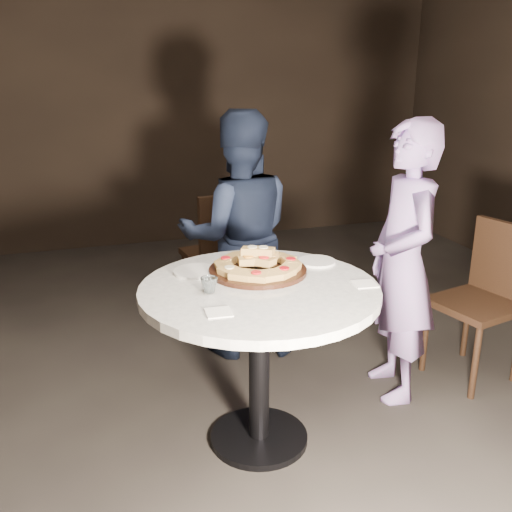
{
  "coord_description": "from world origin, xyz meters",
  "views": [
    {
      "loc": [
        -0.84,
        -2.46,
        1.78
      ],
      "look_at": [
        -0.08,
        -0.09,
        0.96
      ],
      "focal_mm": 40.0,
      "sensor_mm": 36.0,
      "label": 1
    }
  ],
  "objects_px": {
    "diner_navy": "(238,236)",
    "focaccia_pile": "(258,262)",
    "table": "(259,317)",
    "serving_board": "(258,270)",
    "water_glass": "(209,285)",
    "chair_far": "(224,249)",
    "chair_right": "(488,290)",
    "diner_teal": "(402,263)"
  },
  "relations": [
    {
      "from": "diner_teal",
      "to": "diner_navy",
      "type": "bearing_deg",
      "value": -128.06
    },
    {
      "from": "diner_navy",
      "to": "diner_teal",
      "type": "height_order",
      "value": "diner_navy"
    },
    {
      "from": "serving_board",
      "to": "focaccia_pile",
      "type": "bearing_deg",
      "value": 28.54
    },
    {
      "from": "water_glass",
      "to": "diner_navy",
      "type": "height_order",
      "value": "diner_navy"
    },
    {
      "from": "focaccia_pile",
      "to": "diner_teal",
      "type": "relative_size",
      "value": 0.28
    },
    {
      "from": "serving_board",
      "to": "diner_teal",
      "type": "relative_size",
      "value": 0.31
    },
    {
      "from": "table",
      "to": "chair_right",
      "type": "xyz_separation_m",
      "value": [
        1.5,
        0.24,
        -0.14
      ]
    },
    {
      "from": "chair_right",
      "to": "diner_navy",
      "type": "height_order",
      "value": "diner_navy"
    },
    {
      "from": "table",
      "to": "diner_navy",
      "type": "height_order",
      "value": "diner_navy"
    },
    {
      "from": "table",
      "to": "diner_teal",
      "type": "bearing_deg",
      "value": 13.97
    },
    {
      "from": "serving_board",
      "to": "chair_right",
      "type": "height_order",
      "value": "chair_right"
    },
    {
      "from": "table",
      "to": "serving_board",
      "type": "height_order",
      "value": "serving_board"
    },
    {
      "from": "chair_far",
      "to": "diner_navy",
      "type": "height_order",
      "value": "diner_navy"
    },
    {
      "from": "chair_far",
      "to": "diner_teal",
      "type": "distance_m",
      "value": 1.39
    },
    {
      "from": "focaccia_pile",
      "to": "table",
      "type": "bearing_deg",
      "value": -106.41
    },
    {
      "from": "water_glass",
      "to": "chair_right",
      "type": "bearing_deg",
      "value": 8.15
    },
    {
      "from": "diner_navy",
      "to": "focaccia_pile",
      "type": "bearing_deg",
      "value": 90.12
    },
    {
      "from": "table",
      "to": "diner_teal",
      "type": "height_order",
      "value": "diner_teal"
    },
    {
      "from": "serving_board",
      "to": "diner_teal",
      "type": "xyz_separation_m",
      "value": [
        0.84,
        0.04,
        -0.07
      ]
    },
    {
      "from": "serving_board",
      "to": "chair_far",
      "type": "xyz_separation_m",
      "value": [
        0.15,
        1.24,
        -0.27
      ]
    },
    {
      "from": "table",
      "to": "water_glass",
      "type": "xyz_separation_m",
      "value": [
        -0.24,
        -0.01,
        0.19
      ]
    },
    {
      "from": "diner_teal",
      "to": "table",
      "type": "bearing_deg",
      "value": -66.35
    },
    {
      "from": "table",
      "to": "diner_navy",
      "type": "bearing_deg",
      "value": 79.41
    },
    {
      "from": "table",
      "to": "chair_far",
      "type": "height_order",
      "value": "chair_far"
    },
    {
      "from": "chair_right",
      "to": "diner_teal",
      "type": "distance_m",
      "value": 0.66
    },
    {
      "from": "table",
      "to": "water_glass",
      "type": "distance_m",
      "value": 0.3
    },
    {
      "from": "table",
      "to": "focaccia_pile",
      "type": "distance_m",
      "value": 0.28
    },
    {
      "from": "focaccia_pile",
      "to": "chair_right",
      "type": "relative_size",
      "value": 0.46
    },
    {
      "from": "water_glass",
      "to": "diner_teal",
      "type": "xyz_separation_m",
      "value": [
        1.13,
        0.23,
        -0.09
      ]
    },
    {
      "from": "chair_far",
      "to": "chair_right",
      "type": "height_order",
      "value": "chair_far"
    },
    {
      "from": "chair_far",
      "to": "diner_navy",
      "type": "bearing_deg",
      "value": 79.68
    },
    {
      "from": "chair_far",
      "to": "chair_right",
      "type": "xyz_separation_m",
      "value": [
        1.3,
        -1.17,
        -0.03
      ]
    },
    {
      "from": "water_glass",
      "to": "chair_far",
      "type": "distance_m",
      "value": 1.52
    },
    {
      "from": "water_glass",
      "to": "diner_navy",
      "type": "xyz_separation_m",
      "value": [
        0.42,
        1.0,
        -0.09
      ]
    },
    {
      "from": "focaccia_pile",
      "to": "diner_navy",
      "type": "height_order",
      "value": "diner_navy"
    },
    {
      "from": "table",
      "to": "diner_navy",
      "type": "distance_m",
      "value": 1.02
    },
    {
      "from": "serving_board",
      "to": "diner_navy",
      "type": "relative_size",
      "value": 0.31
    },
    {
      "from": "table",
      "to": "focaccia_pile",
      "type": "bearing_deg",
      "value": 73.59
    },
    {
      "from": "chair_right",
      "to": "diner_teal",
      "type": "relative_size",
      "value": 0.6
    },
    {
      "from": "chair_far",
      "to": "diner_teal",
      "type": "height_order",
      "value": "diner_teal"
    },
    {
      "from": "water_glass",
      "to": "serving_board",
      "type": "bearing_deg",
      "value": 32.59
    },
    {
      "from": "water_glass",
      "to": "diner_navy",
      "type": "bearing_deg",
      "value": 67.1
    }
  ]
}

